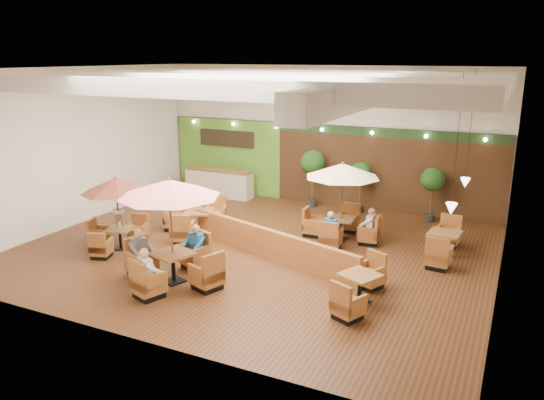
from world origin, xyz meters
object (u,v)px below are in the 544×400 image
Objects in this scene: table_3 at (193,220)px; diner_1 at (195,243)px; topiary_2 at (433,182)px; diner_2 at (141,248)px; diner_3 at (331,226)px; service_counter at (219,183)px; diner_0 at (147,268)px; table_1 at (170,213)px; table_4 at (359,289)px; table_0 at (116,197)px; booth_divider at (270,244)px; topiary_1 at (361,175)px; table_2 at (342,187)px; topiary_0 at (313,165)px; diner_4 at (369,222)px; table_5 at (444,245)px.

table_3 is 3.62× the size of diner_1.
diner_2 is at bearing -126.72° from topiary_2.
diner_1 is 1.04× the size of diner_3.
diner_0 reaches higher than service_counter.
table_1 is at bearing 107.37° from diner_2.
table_1 reaches higher than table_4.
table_3 is at bearing 43.46° from table_0.
service_counter reaches higher than booth_divider.
service_counter is 1.01× the size of table_1.
table_0 is 1.22× the size of topiary_1.
topiary_2 is 4.96m from diner_3.
table_0 is 10.95m from topiary_2.
booth_divider is at bearing -123.07° from table_2.
diner_3 is (2.96, 4.15, -1.18)m from table_1.
table_2 is at bearing 93.21° from diner_0.
diner_4 is at bearing -45.98° from topiary_0.
diner_2 is (1.99, -1.36, -0.90)m from table_0.
topiary_0 is 1.15× the size of topiary_1.
table_1 reaches higher than table_5.
topiary_0 reaches higher than topiary_2.
topiary_1 is (-0.35, 3.37, -0.32)m from table_2.
table_5 is (9.29, 3.62, -1.30)m from table_0.
table_0 reaches higher than topiary_2.
diner_2 is 7.13m from diner_4.
table_5 is at bearing -136.66° from diner_1.
diner_4 is at bearing 86.43° from diner_0.
table_5 is 5.16m from topiary_1.
topiary_0 is (4.20, 0.20, 1.11)m from service_counter.
service_counter is 3.48× the size of diner_0.
table_2 is 3.03× the size of diner_0.
table_4 is at bearing -9.45° from booth_divider.
service_counter is 1.52× the size of topiary_1.
diner_0 is (3.05, -2.41, -0.89)m from table_0.
table_3 is 3.73m from diner_2.
booth_divider is at bearing 78.86° from table_1.
diner_3 is at bearing -32.41° from service_counter.
diner_2 is 1.12× the size of diner_4.
table_3 is 8.16m from table_5.
table_5 is at bearing -32.05° from topiary_0.
service_counter is 0.46× the size of booth_divider.
diner_2 is 1.08× the size of diner_3.
booth_divider is 7.00m from topiary_2.
topiary_0 is (-5.58, 3.50, 1.31)m from table_5.
table_2 is (6.01, 3.75, 0.11)m from table_0.
table_1 is 6.55m from diner_4.
table_1 is at bearing -144.55° from table_4.
table_1 reaches higher than diner_0.
table_0 is 2.58m from diner_2.
table_2 is at bearing -177.45° from table_5.
diner_4 is at bearing 153.16° from diner_2.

